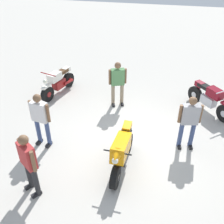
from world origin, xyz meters
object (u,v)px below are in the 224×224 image
at_px(person_in_red_shirt, 28,161).
at_px(person_in_green_shirt, 118,81).
at_px(motorcycle_cream_vintage, 58,82).
at_px(motorcycle_maroon_cruiser, 210,98).
at_px(motorcycle_orange_sportbike, 122,151).
at_px(person_in_gray_shirt, 189,119).
at_px(person_in_white_shirt, 40,117).

height_order(person_in_red_shirt, person_in_green_shirt, person_in_red_shirt).
distance_m(motorcycle_cream_vintage, person_in_red_shirt, 4.92).
bearing_deg(person_in_green_shirt, motorcycle_maroon_cruiser, 72.91).
relative_size(motorcycle_orange_sportbike, person_in_red_shirt, 1.12).
relative_size(motorcycle_cream_vintage, person_in_red_shirt, 1.10).
distance_m(motorcycle_orange_sportbike, person_in_green_shirt, 3.29).
xyz_separation_m(motorcycle_orange_sportbike, motorcycle_maroon_cruiser, (-2.55, -3.45, -0.07)).
bearing_deg(person_in_gray_shirt, motorcycle_cream_vintage, -125.87).
xyz_separation_m(motorcycle_cream_vintage, motorcycle_maroon_cruiser, (-5.77, 0.06, 0.03)).
height_order(person_in_white_shirt, person_in_green_shirt, person_in_white_shirt).
bearing_deg(person_in_white_shirt, person_in_gray_shirt, 109.56).
relative_size(motorcycle_orange_sportbike, person_in_gray_shirt, 1.14).
xyz_separation_m(motorcycle_maroon_cruiser, person_in_gray_shirt, (0.84, 2.16, 0.47)).
bearing_deg(motorcycle_maroon_cruiser, motorcycle_orange_sportbike, -76.14).
bearing_deg(person_in_red_shirt, person_in_white_shirt, -128.51).
xyz_separation_m(motorcycle_orange_sportbike, person_in_gray_shirt, (-1.70, -1.29, 0.40)).
height_order(motorcycle_cream_vintage, person_in_red_shirt, person_in_red_shirt).
height_order(motorcycle_maroon_cruiser, person_in_red_shirt, person_in_red_shirt).
bearing_deg(motorcycle_maroon_cruiser, person_in_green_shirt, -125.08).
bearing_deg(motorcycle_cream_vintage, person_in_gray_shirt, 81.48).
bearing_deg(person_in_gray_shirt, person_in_white_shirt, -90.92).
height_order(motorcycle_cream_vintage, motorcycle_orange_sportbike, motorcycle_orange_sportbike).
distance_m(person_in_red_shirt, person_in_green_shirt, 4.57).
bearing_deg(motorcycle_maroon_cruiser, person_in_red_shirt, -83.68).
height_order(motorcycle_cream_vintage, person_in_green_shirt, person_in_green_shirt).
height_order(motorcycle_maroon_cruiser, person_in_gray_shirt, person_in_gray_shirt).
bearing_deg(motorcycle_orange_sportbike, person_in_gray_shirt, 129.96).
bearing_deg(person_in_gray_shirt, person_in_red_shirt, -67.25).
bearing_deg(motorcycle_orange_sportbike, motorcycle_cream_vintage, -134.47).
relative_size(motorcycle_maroon_cruiser, person_in_red_shirt, 0.96).
bearing_deg(motorcycle_maroon_cruiser, motorcycle_cream_vintage, -130.22).
bearing_deg(motorcycle_cream_vintage, motorcycle_maroon_cruiser, 105.13).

